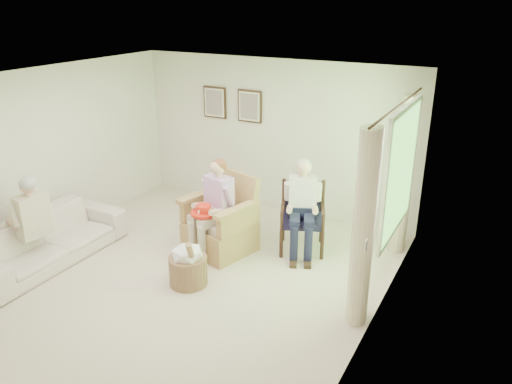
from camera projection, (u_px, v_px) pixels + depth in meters
floor at (182, 278)px, 6.68m from camera, size 5.50×5.50×0.00m
back_wall at (274, 137)px, 8.46m from camera, size 5.00×0.04×2.60m
left_wall at (38, 159)px, 7.30m from camera, size 0.04×5.50×2.60m
right_wall at (374, 229)px, 5.11m from camera, size 0.04×5.50×2.60m
ceiling at (170, 82)px, 5.73m from camera, size 5.00×5.50×0.02m
window at (401, 169)px, 6.01m from camera, size 0.13×2.50×1.63m
curtain_left at (363, 230)px, 5.42m from camera, size 0.34×0.34×2.30m
curtain_right at (404, 177)px, 7.03m from camera, size 0.34×0.34×2.30m
framed_print_left at (215, 102)px, 8.76m from camera, size 0.45×0.05×0.55m
framed_print_right at (250, 106)px, 8.45m from camera, size 0.45×0.05×0.55m
wicker_armchair at (221, 227)px, 7.32m from camera, size 0.89×0.88×1.13m
wood_armchair at (305, 214)px, 7.32m from camera, size 0.64×0.60×0.98m
sofa at (48, 239)px, 7.02m from camera, size 2.26×0.88×0.66m
person_wicker at (215, 201)px, 7.03m from camera, size 0.40×0.62×1.40m
person_dark at (301, 201)px, 7.09m from camera, size 0.40×0.62×1.37m
person_sofa at (29, 218)px, 6.68m from camera, size 0.42×0.63×1.30m
red_hat at (204, 211)px, 6.93m from camera, size 0.36×0.36×0.14m
hatbox at (188, 264)px, 6.46m from camera, size 0.51×0.51×0.73m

